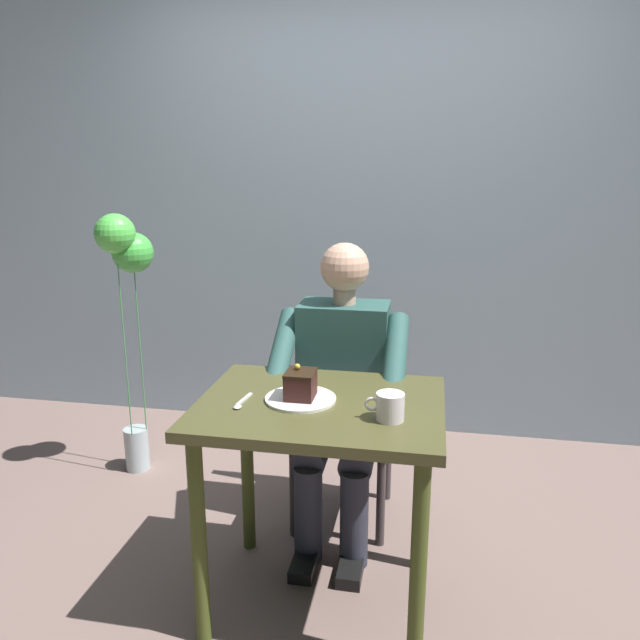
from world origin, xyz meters
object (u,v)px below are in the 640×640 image
object	(u,v)px
dessert_spoon	(241,403)
balloon_display	(127,287)
seated_person	(341,391)
coffee_cup	(390,406)
cake_slice	(301,384)
chair	(346,408)
dining_table	(320,437)

from	to	relation	value
dessert_spoon	balloon_display	distance (m)	1.18
seated_person	coffee_cup	distance (m)	0.63
cake_slice	dessert_spoon	size ratio (longest dim) A/B	0.77
coffee_cup	dessert_spoon	bearing A→B (deg)	-3.94
seated_person	cake_slice	distance (m)	0.49
chair	cake_slice	bearing A→B (deg)	83.87
coffee_cup	balloon_display	distance (m)	1.56
cake_slice	dessert_spoon	xyz separation A→B (m)	(0.18, 0.07, -0.05)
coffee_cup	chair	bearing A→B (deg)	-72.22
chair	cake_slice	size ratio (longest dim) A/B	8.04
dessert_spoon	chair	bearing A→B (deg)	-109.79
dessert_spoon	balloon_display	world-z (taller)	balloon_display
seated_person	balloon_display	distance (m)	1.16
dessert_spoon	balloon_display	bearing A→B (deg)	-45.38
coffee_cup	dessert_spoon	distance (m)	0.49
chair	balloon_display	world-z (taller)	balloon_display
seated_person	coffee_cup	size ratio (longest dim) A/B	10.01
dining_table	cake_slice	bearing A→B (deg)	-1.69
dessert_spoon	balloon_display	xyz separation A→B (m)	(0.82, -0.83, 0.19)
coffee_cup	dessert_spoon	world-z (taller)	coffee_cup
cake_slice	dessert_spoon	world-z (taller)	cake_slice
cake_slice	balloon_display	size ratio (longest dim) A/B	0.08
dining_table	dessert_spoon	bearing A→B (deg)	16.11
cake_slice	balloon_display	distance (m)	1.26
cake_slice	coffee_cup	world-z (taller)	cake_slice
chair	coffee_cup	distance (m)	0.83
balloon_display	cake_slice	bearing A→B (deg)	142.99
seated_person	dessert_spoon	xyz separation A→B (m)	(0.25, 0.52, 0.14)
chair	balloon_display	xyz separation A→B (m)	(1.07, -0.13, 0.47)
chair	coffee_cup	size ratio (longest dim) A/B	7.26
seated_person	dessert_spoon	bearing A→B (deg)	64.41
balloon_display	seated_person	bearing A→B (deg)	163.96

